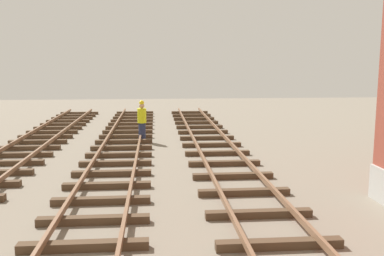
{
  "coord_description": "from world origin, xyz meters",
  "views": [
    {
      "loc": [
        -1.16,
        -1.85,
        3.6
      ],
      "look_at": [
        0.07,
        12.58,
        1.36
      ],
      "focal_mm": 40.39,
      "sensor_mm": 36.0,
      "label": 1
    }
  ],
  "objects": [
    {
      "name": "track_worker_foreground",
      "position": [
        -1.77,
        17.58,
        0.93
      ],
      "size": [
        0.4,
        0.4,
        1.87
      ],
      "color": "#262D4C",
      "rests_on": "ground"
    }
  ]
}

